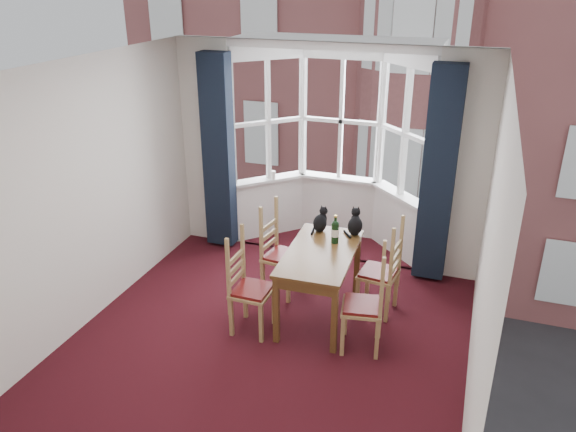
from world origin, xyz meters
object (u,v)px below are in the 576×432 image
at_px(dining_table, 320,260).
at_px(chair_right_far, 386,275).
at_px(chair_left_near, 244,290).
at_px(cat_left, 320,222).
at_px(chair_left_far, 276,255).
at_px(wine_bottle, 335,231).
at_px(chair_right_near, 371,308).
at_px(cat_right, 355,224).
at_px(candle_tall, 273,175).

height_order(dining_table, chair_right_far, chair_right_far).
relative_size(chair_left_near, cat_left, 3.06).
relative_size(chair_left_far, wine_bottle, 2.81).
bearing_deg(chair_right_near, chair_left_far, 150.08).
distance_m(chair_right_far, cat_left, 0.96).
bearing_deg(dining_table, cat_left, 106.69).
relative_size(dining_table, chair_right_near, 1.46).
bearing_deg(wine_bottle, chair_right_near, -49.30).
xyz_separation_m(cat_right, candle_tall, (-1.46, 1.24, 0.01)).
bearing_deg(wine_bottle, chair_left_far, 172.90).
relative_size(chair_right_near, wine_bottle, 2.81).
relative_size(chair_right_far, wine_bottle, 2.81).
xyz_separation_m(chair_left_near, chair_right_near, (1.33, 0.10, 0.00)).
bearing_deg(chair_right_near, cat_right, 113.16).
distance_m(dining_table, chair_right_near, 0.79).
bearing_deg(chair_left_far, wine_bottle, -7.10).
bearing_deg(chair_right_near, chair_left_near, -175.69).
relative_size(chair_left_near, wine_bottle, 2.81).
bearing_deg(chair_right_near, chair_right_far, 87.87).
height_order(chair_right_far, candle_tall, candle_tall).
relative_size(chair_left_near, chair_right_far, 1.00).
bearing_deg(chair_left_near, cat_right, 48.51).
bearing_deg(chair_left_near, chair_right_far, 30.43).
relative_size(dining_table, candle_tall, 11.27).
xyz_separation_m(chair_left_near, chair_right_far, (1.36, 0.80, 0.00)).
xyz_separation_m(dining_table, chair_right_near, (0.65, -0.40, -0.22)).
distance_m(chair_left_far, chair_right_far, 1.32).
xyz_separation_m(chair_left_far, candle_tall, (-0.57, 1.44, 0.46)).
xyz_separation_m(dining_table, chair_left_far, (-0.64, 0.35, -0.22)).
bearing_deg(cat_right, chair_left_far, -167.14).
relative_size(chair_left_near, chair_left_far, 1.00).
distance_m(dining_table, wine_bottle, 0.37).
bearing_deg(dining_table, wine_bottle, 70.80).
relative_size(cat_right, wine_bottle, 0.98).
bearing_deg(cat_right, candle_tall, 139.66).
xyz_separation_m(chair_right_far, cat_right, (-0.43, 0.25, 0.45)).
height_order(chair_left_near, chair_left_far, same).
bearing_deg(dining_table, chair_right_far, 23.82).
xyz_separation_m(dining_table, cat_right, (0.25, 0.55, 0.23)).
bearing_deg(chair_right_far, chair_right_near, -92.13).
bearing_deg(chair_left_near, wine_bottle, 44.40).
bearing_deg(dining_table, chair_right_near, -31.48).
distance_m(chair_left_far, wine_bottle, 0.88).
xyz_separation_m(chair_left_near, candle_tall, (-0.53, 2.29, 0.46)).
bearing_deg(cat_right, chair_left_near, -131.49).
relative_size(chair_left_near, candle_tall, 7.70).
height_order(chair_left_near, cat_right, cat_right).
bearing_deg(chair_left_near, dining_table, 36.23).
xyz_separation_m(cat_right, wine_bottle, (-0.16, -0.29, 0.02)).
bearing_deg(wine_bottle, cat_right, 61.92).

